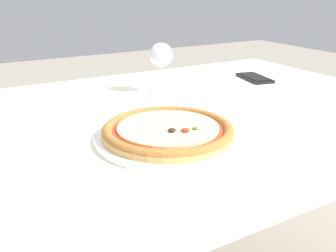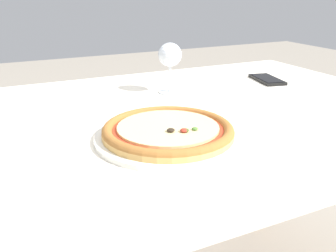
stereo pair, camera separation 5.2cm
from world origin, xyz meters
name	(u,v)px [view 2 (the right image)]	position (x,y,z in m)	size (l,w,h in m)	color
dining_table	(169,146)	(0.00, 0.00, 0.66)	(1.42, 0.93, 0.74)	brown
pizza_plate	(168,132)	(-0.07, -0.14, 0.76)	(0.31, 0.31, 0.04)	white
wine_glass_far_left	(170,57)	(0.09, 0.18, 0.85)	(0.07, 0.07, 0.15)	silver
cell_phone	(267,79)	(0.45, 0.17, 0.75)	(0.10, 0.16, 0.01)	black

